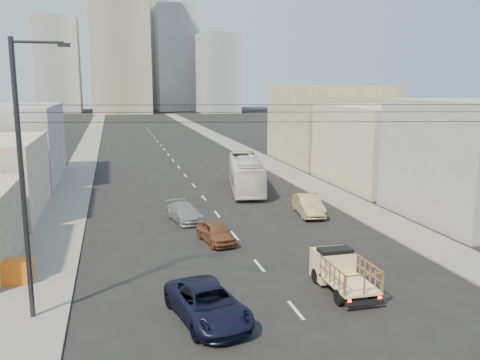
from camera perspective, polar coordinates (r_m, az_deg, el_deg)
name	(u,v)px	position (r m, az deg, el deg)	size (l,w,h in m)	color
ground	(312,330)	(22.34, 8.14, -16.38)	(420.00, 420.00, 0.00)	black
sidewalk_left	(89,145)	(89.02, -16.59, 3.73)	(3.50, 180.00, 0.12)	slate
sidewalk_right	(226,142)	(91.04, -1.62, 4.32)	(3.50, 180.00, 0.12)	slate
lane_dashes	(171,157)	(72.48, -7.81, 2.55)	(0.15, 104.00, 0.01)	silver
flatbed_pickup	(342,269)	(26.07, 11.36, -9.80)	(1.95, 4.41, 1.90)	beige
navy_pickup	(208,304)	(22.71, -3.66, -13.69)	(2.53, 5.49, 1.53)	black
city_bus	(246,174)	(49.13, 0.67, 0.71)	(2.74, 11.69, 3.26)	silver
sedan_brown	(216,232)	(33.16, -2.73, -5.88)	(1.62, 4.02, 1.37)	brown
sedan_tan	(309,205)	(40.33, 7.70, -2.80)	(1.68, 4.82, 1.59)	#968858
sedan_grey	(184,212)	(38.48, -6.27, -3.64)	(1.84, 4.52, 1.31)	gray
streetlamp_left	(24,175)	(22.95, -23.06, 0.57)	(2.36, 0.25, 12.00)	#2D2D33
overhead_wires	(304,113)	(21.34, 7.25, 7.48)	(23.01, 5.02, 0.72)	black
crate_stack	(14,271)	(28.88, -24.07, -9.36)	(1.80, 1.20, 1.14)	orange
bldg_right_near	(479,160)	(42.34, 25.27, 2.01)	(10.00, 12.00, 9.00)	gray
bldg_right_mid	(388,145)	(54.11, 16.29, 3.74)	(11.00, 14.00, 8.00)	#B7AA93
bldg_right_far	(329,124)	(68.43, 9.94, 6.22)	(12.00, 16.00, 10.00)	gray
high_rise_tower	(119,27)	(189.44, -13.41, 16.41)	(20.00, 20.00, 60.00)	gray
midrise_ne	(178,59)	(205.22, -7.03, 13.35)	(16.00, 16.00, 40.00)	#95989E
midrise_nw	(58,65)	(199.32, -19.76, 12.03)	(15.00, 15.00, 34.00)	#95989E
midrise_back	(144,55)	(219.11, -10.75, 13.59)	(18.00, 18.00, 44.00)	gray
midrise_east	(218,74)	(187.24, -2.48, 11.84)	(14.00, 14.00, 28.00)	#95989E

